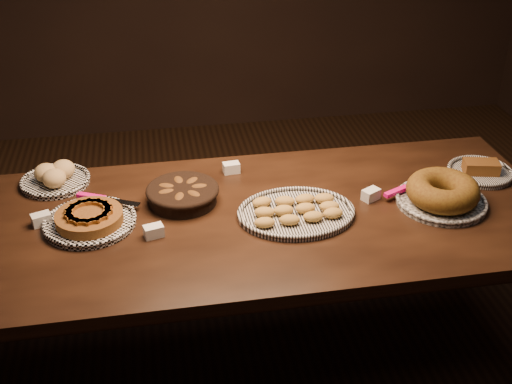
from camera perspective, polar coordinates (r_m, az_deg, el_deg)
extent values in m
plane|color=black|center=(2.95, -0.33, -14.39)|extent=(5.00, 5.00, 0.00)
cube|color=black|center=(2.50, -0.37, -2.50)|extent=(2.40, 1.00, 0.05)
cylinder|color=black|center=(3.32, 17.22, -2.55)|extent=(0.08, 0.08, 0.70)
torus|color=white|center=(2.49, -14.56, -2.45)|extent=(0.35, 0.35, 0.02)
cylinder|color=#532910|center=(2.49, -14.60, -2.22)|extent=(0.30, 0.30, 0.04)
cube|color=#623410|center=(2.48, -13.13, -1.36)|extent=(0.04, 0.09, 0.01)
cube|color=#623410|center=(2.50, -13.42, -1.06)|extent=(0.07, 0.08, 0.01)
cube|color=#623410|center=(2.52, -13.95, -0.89)|extent=(0.09, 0.06, 0.01)
cube|color=#623410|center=(2.53, -14.62, -0.88)|extent=(0.09, 0.03, 0.01)
cube|color=#623410|center=(2.53, -15.30, -1.02)|extent=(0.09, 0.06, 0.01)
cube|color=#623410|center=(2.51, -15.86, -1.29)|extent=(0.07, 0.08, 0.01)
cube|color=#623410|center=(2.49, -16.19, -1.65)|extent=(0.04, 0.09, 0.01)
cube|color=#623410|center=(2.47, -16.23, -2.02)|extent=(0.04, 0.09, 0.01)
cube|color=#623410|center=(2.44, -15.96, -2.33)|extent=(0.07, 0.08, 0.01)
cube|color=#623410|center=(2.42, -15.43, -2.52)|extent=(0.09, 0.06, 0.01)
cube|color=#623410|center=(2.41, -14.73, -2.54)|extent=(0.09, 0.03, 0.01)
cube|color=#623410|center=(2.42, -14.03, -2.39)|extent=(0.09, 0.06, 0.01)
cube|color=#623410|center=(2.43, -13.46, -2.10)|extent=(0.07, 0.08, 0.01)
cube|color=#623410|center=(2.45, -13.14, -1.73)|extent=(0.04, 0.09, 0.01)
cube|color=#FF0C85|center=(2.62, -14.43, -0.40)|extent=(0.12, 0.07, 0.02)
cube|color=silver|center=(2.57, -11.88, -0.88)|extent=(0.15, 0.09, 0.00)
torus|color=black|center=(2.47, 3.59, -1.72)|extent=(0.37, 0.37, 0.02)
ellipsoid|color=olive|center=(2.38, 0.77, -2.73)|extent=(0.08, 0.06, 0.04)
ellipsoid|color=olive|center=(2.40, 3.01, -2.48)|extent=(0.09, 0.06, 0.04)
ellipsoid|color=olive|center=(2.42, 5.11, -2.19)|extent=(0.08, 0.05, 0.04)
ellipsoid|color=olive|center=(2.45, 6.86, -1.87)|extent=(0.08, 0.06, 0.04)
ellipsoid|color=olive|center=(2.44, 0.75, -1.80)|extent=(0.08, 0.06, 0.04)
ellipsoid|color=olive|center=(2.45, 2.46, -1.63)|extent=(0.08, 0.05, 0.04)
ellipsoid|color=olive|center=(2.47, 4.41, -1.44)|extent=(0.08, 0.05, 0.04)
ellipsoid|color=olive|center=(2.49, 6.55, -1.27)|extent=(0.08, 0.05, 0.04)
ellipsoid|color=olive|center=(2.50, 0.53, -0.90)|extent=(0.09, 0.07, 0.04)
ellipsoid|color=olive|center=(2.51, 2.58, -0.81)|extent=(0.09, 0.06, 0.04)
ellipsoid|color=olive|center=(2.53, 4.35, -0.62)|extent=(0.08, 0.06, 0.04)
ellipsoid|color=olive|center=(2.54, 6.08, -0.56)|extent=(0.08, 0.06, 0.04)
torus|color=black|center=(2.64, 16.15, -0.65)|extent=(0.36, 0.36, 0.02)
torus|color=brown|center=(2.62, 16.27, 0.13)|extent=(0.35, 0.35, 0.10)
cube|color=#FF0C85|center=(2.64, 12.36, 0.06)|extent=(0.12, 0.07, 0.02)
cube|color=silver|center=(2.73, 14.24, 0.78)|extent=(0.15, 0.09, 0.00)
cylinder|color=black|center=(2.56, -6.52, -0.24)|extent=(0.30, 0.30, 0.07)
torus|color=black|center=(2.55, -6.55, 0.18)|extent=(0.29, 0.29, 0.02)
ellipsoid|color=#341E0A|center=(2.56, -5.06, 0.28)|extent=(0.09, 0.05, 0.04)
ellipsoid|color=#341E0A|center=(2.60, -5.69, 0.78)|extent=(0.09, 0.10, 0.04)
ellipsoid|color=#341E0A|center=(2.61, -6.89, 0.83)|extent=(0.06, 0.09, 0.04)
ellipsoid|color=#341E0A|center=(2.57, -7.95, 0.32)|extent=(0.10, 0.08, 0.04)
ellipsoid|color=#341E0A|center=(2.54, -7.98, -0.20)|extent=(0.10, 0.07, 0.04)
ellipsoid|color=#341E0A|center=(2.50, -6.81, -0.65)|extent=(0.07, 0.10, 0.04)
ellipsoid|color=#341E0A|center=(2.51, -5.54, -0.40)|extent=(0.09, 0.10, 0.04)
torus|color=white|center=(2.81, -17.42, 1.06)|extent=(0.29, 0.29, 0.02)
ellipsoid|color=#AD844F|center=(2.81, -18.17, 1.64)|extent=(0.10, 0.10, 0.08)
ellipsoid|color=#AD844F|center=(2.82, -16.76, 1.97)|extent=(0.10, 0.10, 0.08)
ellipsoid|color=#AD844F|center=(2.75, -17.51, 1.17)|extent=(0.10, 0.10, 0.08)
torus|color=black|center=(2.91, 19.32, 1.82)|extent=(0.28, 0.28, 0.02)
cube|color=#532910|center=(2.90, 19.38, 2.12)|extent=(0.16, 0.11, 0.05)
cube|color=white|center=(2.38, -9.08, -3.46)|extent=(0.08, 0.06, 0.04)
cube|color=white|center=(2.77, -2.21, 2.17)|extent=(0.07, 0.05, 0.04)
cube|color=white|center=(2.61, 10.17, -0.22)|extent=(0.08, 0.07, 0.04)
cube|color=white|center=(2.54, -18.53, -2.31)|extent=(0.08, 0.07, 0.04)
cube|color=white|center=(2.75, 17.47, 0.42)|extent=(0.07, 0.05, 0.04)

